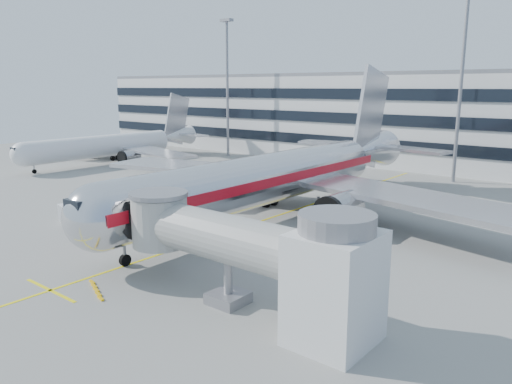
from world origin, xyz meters
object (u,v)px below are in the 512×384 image
Objects in this scene: baggage_tug at (123,213)px; cargo_container_front at (121,212)px; cargo_container_left at (69,213)px; cargo_container_right at (90,201)px; main_jet at (281,175)px; belt_loader at (197,217)px; ramp_worker at (120,218)px.

baggage_tug reaches higher than cargo_container_front.
cargo_container_left is 1.19× the size of cargo_container_right.
belt_loader is at bearing -120.83° from main_jet.
main_jet is 15.58× the size of baggage_tug.
belt_loader reaches higher than cargo_container_right.
belt_loader is (-4.58, -7.68, -3.64)m from main_jet.
belt_loader is 7.43m from ramp_worker.
main_jet is 28.70× the size of ramp_worker.
cargo_container_front is 3.09m from ramp_worker.
belt_loader is at bearing 40.04° from baggage_tug.
belt_loader is at bearing -10.46° from ramp_worker.
cargo_container_left reaches higher than cargo_container_front.
belt_loader is at bearing 37.60° from cargo_container_left.
main_jet reaches higher than baggage_tug.
cargo_container_front is at bearing -4.83° from cargo_container_right.
baggage_tug is 5.58m from cargo_container_left.
belt_loader is 12.90m from cargo_container_left.
main_jet is 29.49× the size of cargo_container_front.
cargo_container_left is (-14.80, -15.54, -3.35)m from main_jet.
cargo_container_left is at bearing -145.60° from baggage_tug.
main_jet reaches higher than cargo_container_right.
baggage_tug is at bearing -129.44° from main_jet.
cargo_container_front is at bearing -151.33° from belt_loader.
baggage_tug is at bearing -9.82° from cargo_container_right.
cargo_container_front is 0.97× the size of ramp_worker.
baggage_tug is 1.65× the size of cargo_container_left.
cargo_container_right is at bearing -166.37° from belt_loader.
cargo_container_front is (-7.08, -3.87, 0.15)m from belt_loader.
cargo_container_front is at bearing 150.32° from baggage_tug.
belt_loader is 2.60× the size of cargo_container_front.
cargo_container_right is at bearing 175.17° from cargo_container_front.
ramp_worker is at bearing -15.32° from cargo_container_right.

